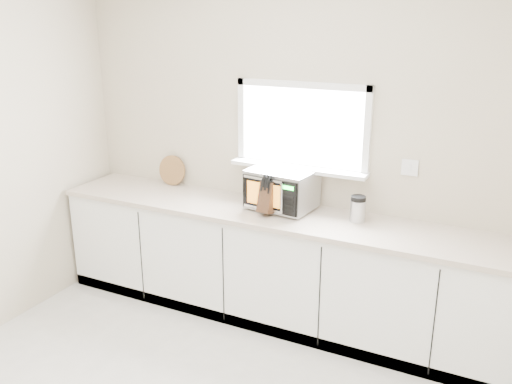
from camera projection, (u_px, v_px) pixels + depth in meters
The scene contains 7 objects.
back_wall at pixel (302, 150), 4.30m from camera, with size 4.00×0.17×2.70m.
cabinets at pixel (285, 270), 4.34m from camera, with size 3.92×0.60×0.88m, color white.
countertop at pixel (286, 216), 4.18m from camera, with size 3.92×0.64×0.04m, color beige.
microwave at pixel (282, 188), 4.24m from camera, with size 0.53×0.45×0.32m.
knife_block at pixel (270, 197), 4.13m from camera, with size 0.13×0.24×0.33m.
cutting_board at pixel (172, 170), 4.87m from camera, with size 0.27×0.27×0.02m, color #905F38.
coffee_grinder at pixel (358, 209), 4.00m from camera, with size 0.13×0.13×0.20m.
Camera 1 is at (1.53, -1.93, 2.37)m, focal length 38.00 mm.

